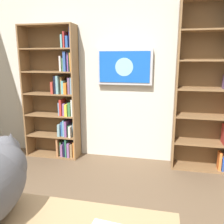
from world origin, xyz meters
The scene contains 4 objects.
wall_back centered at (0.00, -2.23, 1.35)m, with size 4.52×0.06×2.70m, color beige.
bookshelf_left centered at (-1.23, -2.06, 1.12)m, with size 0.88×0.28×2.24m.
bookshelf_right centered at (1.03, -2.06, 0.93)m, with size 0.83×0.28×1.99m.
wall_mounted_tv centered at (0.02, -2.15, 1.40)m, with size 0.79×0.07×0.51m.
Camera 1 is at (-0.52, 1.21, 1.50)m, focal length 37.54 mm.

